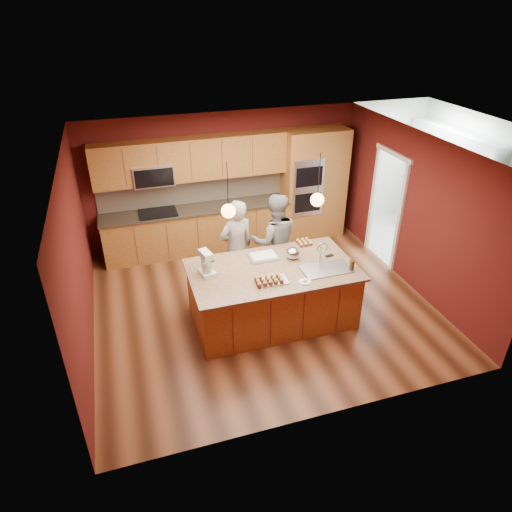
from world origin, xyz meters
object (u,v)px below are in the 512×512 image
object	(u,v)px
mixing_bowl	(293,253)
island	(273,294)
stand_mixer	(206,264)
person_left	(236,248)
person_right	(275,241)

from	to	relation	value
mixing_bowl	island	bearing A→B (deg)	-151.60
island	stand_mixer	world-z (taller)	island
island	person_left	size ratio (longest dim) A/B	1.49
mixing_bowl	person_left	bearing A→B (deg)	133.45
stand_mixer	person_right	bearing A→B (deg)	17.04
person_left	stand_mixer	xyz separation A→B (m)	(-0.68, -0.80, 0.25)
person_left	mixing_bowl	size ratio (longest dim) A/B	7.50
person_right	stand_mixer	distance (m)	1.61
person_left	stand_mixer	distance (m)	1.08
island	stand_mixer	distance (m)	1.20
person_left	mixing_bowl	distance (m)	1.06
mixing_bowl	stand_mixer	bearing A→B (deg)	-178.21
island	mixing_bowl	xyz separation A→B (m)	(0.39, 0.21, 0.55)
island	stand_mixer	size ratio (longest dim) A/B	6.80
person_left	person_right	size ratio (longest dim) A/B	0.99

